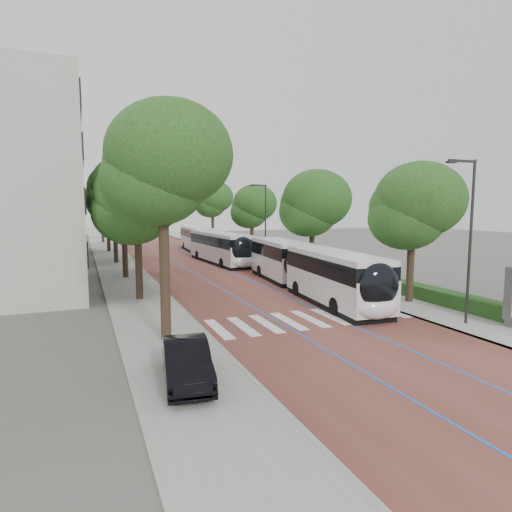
{
  "coord_description": "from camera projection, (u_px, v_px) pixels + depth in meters",
  "views": [
    {
      "loc": [
        -10.74,
        -18.24,
        5.9
      ],
      "look_at": [
        0.67,
        9.61,
        2.4
      ],
      "focal_mm": 30.0,
      "sensor_mm": 36.0,
      "label": 1
    }
  ],
  "objects": [
    {
      "name": "bus_queued_1",
      "position": [
        198.0,
        239.0,
        55.44
      ],
      "size": [
        3.18,
        12.51,
        3.2
      ],
      "rotation": [
        0.0,
        0.0,
        -0.05
      ],
      "color": "silver",
      "rests_on": "ground"
    },
    {
      "name": "lane_line_right",
      "position": [
        179.0,
        249.0,
        58.86
      ],
      "size": [
        0.12,
        126.0,
        0.01
      ],
      "primitive_type": "cube",
      "color": "#245BB4",
      "rests_on": "road"
    },
    {
      "name": "trees_left",
      "position": [
        116.0,
        196.0,
        40.46
      ],
      "size": [
        5.74,
        60.32,
        9.7
      ],
      "color": "black",
      "rests_on": "ground"
    },
    {
      "name": "lamp_post_left",
      "position": [
        163.0,
        236.0,
        26.07
      ],
      "size": [
        0.14,
        0.14,
        8.0
      ],
      "primitive_type": "cylinder",
      "color": "#29292B",
      "rests_on": "sidewalk_left"
    },
    {
      "name": "streetlight_far",
      "position": [
        264.0,
        217.0,
        43.65
      ],
      "size": [
        1.82,
        0.2,
        8.0
      ],
      "color": "#29292B",
      "rests_on": "sidewalk_right"
    },
    {
      "name": "road",
      "position": [
        167.0,
        250.0,
        58.26
      ],
      "size": [
        11.0,
        140.0,
        0.02
      ],
      "primitive_type": "cube",
      "color": "brown",
      "rests_on": "ground"
    },
    {
      "name": "hedge",
      "position": [
        452.0,
        299.0,
        24.86
      ],
      "size": [
        1.2,
        14.0,
        0.8
      ],
      "primitive_type": "cube",
      "color": "#194217",
      "rests_on": "sidewalk_right"
    },
    {
      "name": "trees_right",
      "position": [
        274.0,
        205.0,
        43.79
      ],
      "size": [
        5.94,
        47.47,
        9.1
      ],
      "color": "black",
      "rests_on": "ground"
    },
    {
      "name": "sidewalk_left",
      "position": [
        109.0,
        252.0,
        55.43
      ],
      "size": [
        4.0,
        140.0,
        0.12
      ],
      "primitive_type": "cube",
      "color": "gray",
      "rests_on": "ground"
    },
    {
      "name": "lane_line_left",
      "position": [
        155.0,
        250.0,
        57.65
      ],
      "size": [
        0.12,
        126.0,
        0.01
      ],
      "primitive_type": "cube",
      "color": "#245BB4",
      "rests_on": "road"
    },
    {
      "name": "parked_car",
      "position": [
        187.0,
        361.0,
        14.11
      ],
      "size": [
        2.0,
        4.33,
        1.38
      ],
      "primitive_type": "imported",
      "rotation": [
        0.0,
        0.0,
        -0.13
      ],
      "color": "black",
      "rests_on": "sidewalk_left"
    },
    {
      "name": "lead_bus",
      "position": [
        309.0,
        269.0,
        29.18
      ],
      "size": [
        4.13,
        18.54,
        3.2
      ],
      "rotation": [
        0.0,
        0.0,
        -0.09
      ],
      "color": "black",
      "rests_on": "ground"
    },
    {
      "name": "bus_queued_0",
      "position": [
        221.0,
        248.0,
        44.09
      ],
      "size": [
        3.31,
        12.53,
        3.2
      ],
      "rotation": [
        0.0,
        0.0,
        0.07
      ],
      "color": "silver",
      "rests_on": "ground"
    },
    {
      "name": "kerb_right",
      "position": [
        207.0,
        248.0,
        60.36
      ],
      "size": [
        0.2,
        140.0,
        0.14
      ],
      "primitive_type": "cube",
      "color": "gray",
      "rests_on": "ground"
    },
    {
      "name": "kerb_left",
      "position": [
        124.0,
        251.0,
        56.14
      ],
      "size": [
        0.2,
        140.0,
        0.14
      ],
      "primitive_type": "cube",
      "color": "gray",
      "rests_on": "ground"
    },
    {
      "name": "ground",
      "position": [
        316.0,
        324.0,
        21.49
      ],
      "size": [
        160.0,
        160.0,
        0.0
      ],
      "primitive_type": "plane",
      "color": "#51544C",
      "rests_on": "ground"
    },
    {
      "name": "sidewalk_right",
      "position": [
        220.0,
        247.0,
        61.07
      ],
      "size": [
        4.0,
        140.0,
        0.12
      ],
      "primitive_type": "cube",
      "color": "gray",
      "rests_on": "ground"
    },
    {
      "name": "streetlight_near",
      "position": [
        468.0,
        229.0,
        20.67
      ],
      "size": [
        1.82,
        0.2,
        8.0
      ],
      "color": "#29292B",
      "rests_on": "sidewalk_right"
    },
    {
      "name": "zebra_crossing",
      "position": [
        310.0,
        319.0,
        22.48
      ],
      "size": [
        10.55,
        3.6,
        0.01
      ],
      "color": "silver",
      "rests_on": "ground"
    }
  ]
}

